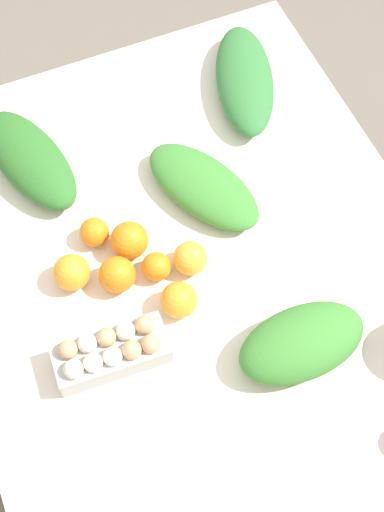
# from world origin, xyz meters

# --- Properties ---
(ground_plane) EXTENTS (8.00, 8.00, 0.00)m
(ground_plane) POSITION_xyz_m (0.00, 0.00, 0.00)
(ground_plane) COLOR #70665B
(dining_table) EXTENTS (1.30, 1.05, 0.74)m
(dining_table) POSITION_xyz_m (0.00, 0.00, 0.65)
(dining_table) COLOR silver
(dining_table) RESTS_ON ground_plane
(egg_carton) EXTENTS (0.11, 0.24, 0.09)m
(egg_carton) POSITION_xyz_m (-0.15, 0.24, 0.78)
(egg_carton) COLOR #B7B7B2
(egg_carton) RESTS_ON dining_table
(greens_bunch_scallion) EXTENTS (0.34, 0.26, 0.07)m
(greens_bunch_scallion) POSITION_xyz_m (0.15, -0.09, 0.78)
(greens_bunch_scallion) COLOR #3D8433
(greens_bunch_scallion) RESTS_ON dining_table
(greens_bunch_beet_tops) EXTENTS (0.16, 0.27, 0.10)m
(greens_bunch_beet_tops) POSITION_xyz_m (-0.28, -0.12, 0.79)
(greens_bunch_beet_tops) COLOR #3D8433
(greens_bunch_beet_tops) RESTS_ON dining_table
(greens_bunch_chard) EXTENTS (0.36, 0.22, 0.08)m
(greens_bunch_chard) POSITION_xyz_m (0.37, 0.25, 0.78)
(greens_bunch_chard) COLOR #2D6B28
(greens_bunch_chard) RESTS_ON dining_table
(greens_bunch_kale) EXTENTS (0.38, 0.25, 0.08)m
(greens_bunch_kale) POSITION_xyz_m (0.40, -0.31, 0.78)
(greens_bunch_kale) COLOR #337538
(greens_bunch_kale) RESTS_ON dining_table
(orange_0) EXTENTS (0.08, 0.08, 0.08)m
(orange_0) POSITION_xyz_m (0.01, 0.17, 0.78)
(orange_0) COLOR orange
(orange_0) RESTS_ON dining_table
(orange_1) EXTENTS (0.08, 0.08, 0.08)m
(orange_1) POSITION_xyz_m (0.08, 0.11, 0.78)
(orange_1) COLOR orange
(orange_1) RESTS_ON dining_table
(orange_2) EXTENTS (0.08, 0.08, 0.08)m
(orange_2) POSITION_xyz_m (-0.09, 0.07, 0.78)
(orange_2) COLOR orange
(orange_2) RESTS_ON dining_table
(orange_3) EXTENTS (0.08, 0.08, 0.08)m
(orange_3) POSITION_xyz_m (0.05, 0.26, 0.78)
(orange_3) COLOR orange
(orange_3) RESTS_ON dining_table
(orange_4) EXTENTS (0.07, 0.07, 0.07)m
(orange_4) POSITION_xyz_m (0.13, 0.18, 0.77)
(orange_4) COLOR orange
(orange_4) RESTS_ON dining_table
(orange_5) EXTENTS (0.07, 0.07, 0.07)m
(orange_5) POSITION_xyz_m (-0.01, 0.01, 0.78)
(orange_5) COLOR #F9A833
(orange_5) RESTS_ON dining_table
(orange_6) EXTENTS (0.06, 0.06, 0.06)m
(orange_6) POSITION_xyz_m (0.00, 0.08, 0.77)
(orange_6) COLOR orange
(orange_6) RESTS_ON dining_table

